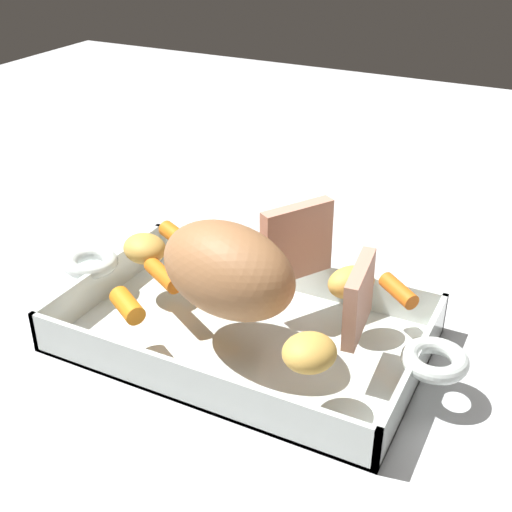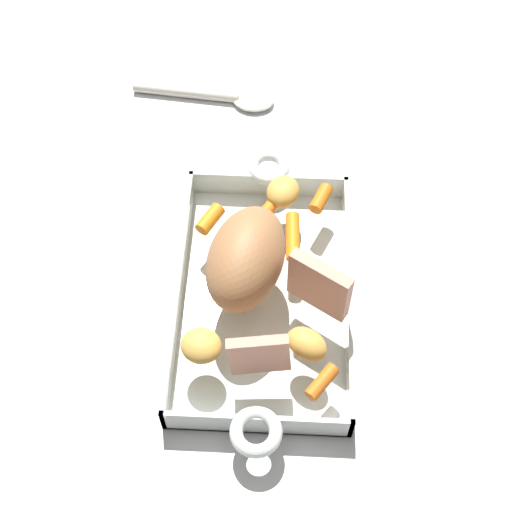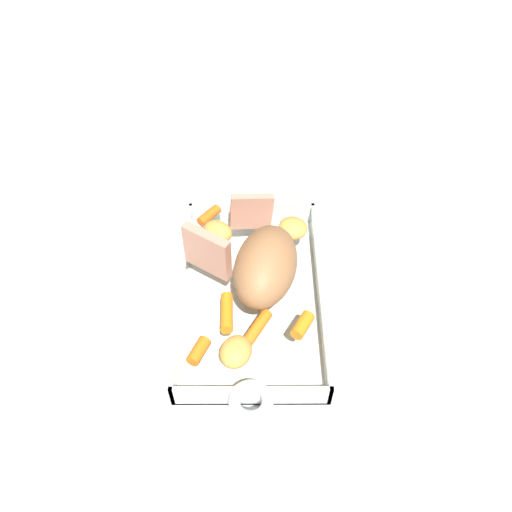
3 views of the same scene
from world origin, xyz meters
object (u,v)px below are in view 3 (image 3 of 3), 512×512
object	(u,v)px
roast_slice_outer	(253,212)
roasting_dish	(252,296)
baby_carrot_southeast	(257,328)
baby_carrot_long	(209,215)
baby_carrot_southwest	(199,351)
baby_carrot_center_left	(303,325)
roast_slice_thick	(207,252)
baby_carrot_northwest	(227,313)
potato_golden_large	(236,352)
pork_roast	(266,266)
potato_golden_small	(218,231)
potato_near_roast	(293,228)

from	to	relation	value
roast_slice_outer	roasting_dish	bearing A→B (deg)	178.61
baby_carrot_southeast	baby_carrot_long	size ratio (longest dim) A/B	1.29
baby_carrot_southwest	baby_carrot_center_left	size ratio (longest dim) A/B	0.97
roast_slice_outer	baby_carrot_southwest	bearing A→B (deg)	162.98
roast_slice_thick	baby_carrot_northwest	distance (m)	0.11
roast_slice_outer	potato_golden_large	bearing A→B (deg)	174.59
pork_roast	baby_carrot_southeast	xyz separation A→B (m)	(-0.09, 0.01, -0.04)
baby_carrot_southeast	baby_carrot_southwest	xyz separation A→B (m)	(-0.04, 0.08, 0.00)
potato_golden_small	roasting_dish	bearing A→B (deg)	-149.34
pork_roast	baby_carrot_southwest	size ratio (longest dim) A/B	3.69
baby_carrot_southwest	baby_carrot_northwest	world-z (taller)	same
roast_slice_outer	potato_golden_small	distance (m)	0.07
pork_roast	potato_golden_large	bearing A→B (deg)	161.59
roasting_dish	roast_slice_outer	bearing A→B (deg)	-1.39
potato_golden_large	baby_carrot_southwest	bearing A→B (deg)	84.62
baby_carrot_northwest	potato_golden_small	xyz separation A→B (m)	(0.16, 0.02, 0.01)
baby_carrot_northwest	baby_carrot_southwest	bearing A→B (deg)	150.07
roasting_dish	potato_golden_small	xyz separation A→B (m)	(0.10, 0.06, 0.06)
roast_slice_outer	baby_carrot_center_left	xyz separation A→B (m)	(-0.21, -0.07, -0.03)
roast_slice_thick	potato_near_roast	bearing A→B (deg)	-61.77
potato_golden_small	roast_slice_outer	bearing A→B (deg)	-66.06
roast_slice_thick	potato_near_roast	distance (m)	0.16
roast_slice_thick	potato_near_roast	world-z (taller)	roast_slice_thick
baby_carrot_southwest	baby_carrot_southeast	bearing A→B (deg)	-64.86
baby_carrot_southwest	potato_golden_small	size ratio (longest dim) A/B	0.79
roasting_dish	baby_carrot_center_left	distance (m)	0.13
baby_carrot_northwest	potato_golden_small	world-z (taller)	potato_golden_small
roasting_dish	pork_roast	xyz separation A→B (m)	(-0.01, -0.02, 0.08)
baby_carrot_long	potato_golden_large	xyz separation A→B (m)	(-0.28, -0.05, 0.01)
baby_carrot_center_left	potato_golden_large	distance (m)	0.11
roast_slice_thick	baby_carrot_center_left	bearing A→B (deg)	-128.79
potato_near_roast	potato_golden_small	world-z (taller)	potato_golden_small
roast_slice_thick	baby_carrot_center_left	distance (m)	0.19
potato_golden_large	roast_slice_thick	bearing A→B (deg)	16.27
baby_carrot_northwest	baby_carrot_long	size ratio (longest dim) A/B	1.45
roast_slice_thick	baby_carrot_center_left	size ratio (longest dim) A/B	1.94
pork_roast	baby_carrot_northwest	size ratio (longest dim) A/B	2.24
roasting_dish	baby_carrot_center_left	bearing A→B (deg)	-139.52
roasting_dish	potato_golden_large	distance (m)	0.15
baby_carrot_southwest	baby_carrot_long	bearing A→B (deg)	0.10
baby_carrot_southeast	potato_golden_large	distance (m)	0.06
roast_slice_thick	baby_carrot_center_left	xyz separation A→B (m)	(-0.12, -0.15, -0.03)
baby_carrot_southeast	baby_carrot_northwest	xyz separation A→B (m)	(0.03, 0.05, 0.00)
roasting_dish	roast_slice_outer	xyz separation A→B (m)	(0.12, -0.00, 0.07)
baby_carrot_southwest	roast_slice_thick	bearing A→B (deg)	-1.83
baby_carrot_southwest	baby_carrot_center_left	bearing A→B (deg)	-74.23
baby_carrot_southeast	baby_carrot_center_left	bearing A→B (deg)	-87.21
baby_carrot_long	baby_carrot_center_left	bearing A→B (deg)	-146.65
roasting_dish	pork_roast	size ratio (longest dim) A/B	3.03
roast_slice_thick	potato_golden_small	size ratio (longest dim) A/B	1.58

